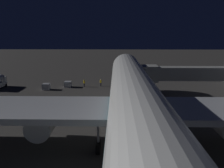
{
  "coord_description": "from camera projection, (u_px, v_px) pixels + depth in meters",
  "views": [
    {
      "loc": [
        2.18,
        31.24,
        13.39
      ],
      "look_at": [
        3.0,
        -13.0,
        3.5
      ],
      "focal_mm": 36.74,
      "sensor_mm": 36.0,
      "label": 1
    }
  ],
  "objects": [
    {
      "name": "ground_plane",
      "position": [
        131.0,
        127.0,
        33.36
      ],
      "size": [
        320.0,
        320.0,
        0.0
      ],
      "primitive_type": "plane",
      "color": "#383533"
    },
    {
      "name": "airliner_at_gate",
      "position": [
        137.0,
        108.0,
        24.05
      ],
      "size": [
        56.08,
        65.8,
        20.69
      ],
      "color": "silver",
      "rests_on": "ground_plane"
    },
    {
      "name": "jet_bridge",
      "position": [
        197.0,
        74.0,
        43.7
      ],
      "size": [
        25.22,
        3.4,
        7.32
      ],
      "color": "#9E9E99",
      "rests_on": "ground_plane"
    },
    {
      "name": "baggage_container_near_belt",
      "position": [
        68.0,
        84.0,
        57.76
      ],
      "size": [
        1.66,
        1.74,
        1.46
      ],
      "primitive_type": "cube",
      "color": "#B7BABF",
      "rests_on": "ground_plane"
    },
    {
      "name": "baggage_container_mid_row",
      "position": [
        46.0,
        87.0,
        55.13
      ],
      "size": [
        1.63,
        1.6,
        1.5
      ],
      "primitive_type": "cube",
      "color": "#B7BABF",
      "rests_on": "ground_plane"
    },
    {
      "name": "ground_crew_by_belt_loader",
      "position": [
        84.0,
        83.0,
        58.11
      ],
      "size": [
        0.4,
        0.4,
        1.83
      ],
      "color": "black",
      "rests_on": "ground_plane"
    },
    {
      "name": "ground_crew_under_port_wing",
      "position": [
        101.0,
        82.0,
        58.57
      ],
      "size": [
        0.4,
        0.4,
        1.91
      ],
      "color": "black",
      "rests_on": "ground_plane"
    },
    {
      "name": "traffic_cone_nose_port",
      "position": [
        134.0,
        88.0,
        55.71
      ],
      "size": [
        0.36,
        0.36,
        0.55
      ],
      "primitive_type": "cone",
      "color": "orange",
      "rests_on": "ground_plane"
    },
    {
      "name": "traffic_cone_nose_starboard",
      "position": [
        116.0,
        88.0,
        55.79
      ],
      "size": [
        0.36,
        0.36,
        0.55
      ],
      "primitive_type": "cone",
      "color": "orange",
      "rests_on": "ground_plane"
    }
  ]
}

